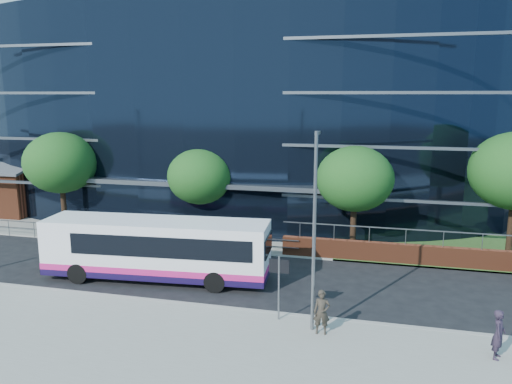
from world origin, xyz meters
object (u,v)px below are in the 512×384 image
(brick_pavilion, at_px, (1,187))
(streetlight_east, at_px, (314,227))
(street_sign, at_px, (279,274))
(pedestrian, at_px, (499,334))
(tree_far_b, at_px, (200,177))
(tree_far_c, at_px, (355,179))
(pedestrian_b, at_px, (322,312))
(tree_far_a, at_px, (61,163))
(city_bus, at_px, (158,249))

(brick_pavilion, bearing_deg, streetlight_east, -29.24)
(street_sign, distance_m, pedestrian, 8.42)
(brick_pavilion, xyz_separation_m, tree_far_b, (19.00, -4.00, 2.27))
(street_sign, distance_m, streetlight_east, 2.80)
(tree_far_c, distance_m, streetlight_east, 11.22)
(tree_far_c, distance_m, pedestrian_b, 11.99)
(tree_far_a, relative_size, streetlight_east, 0.87)
(street_sign, bearing_deg, pedestrian_b, -24.44)
(tree_far_c, bearing_deg, city_bus, -143.05)
(city_bus, height_order, pedestrian, city_bus)
(brick_pavilion, height_order, pedestrian_b, brick_pavilion)
(tree_far_b, relative_size, tree_far_c, 0.93)
(tree_far_a, bearing_deg, street_sign, -31.17)
(tree_far_a, distance_m, tree_far_b, 10.03)
(tree_far_a, xyz_separation_m, tree_far_c, (20.00, 0.00, -0.33))
(tree_far_b, xyz_separation_m, tree_far_c, (10.00, -0.50, 0.33))
(brick_pavilion, distance_m, pedestrian_b, 32.59)
(streetlight_east, xyz_separation_m, pedestrian, (6.76, -0.65, -3.37))
(tree_far_a, height_order, pedestrian_b, tree_far_a)
(brick_pavilion, xyz_separation_m, tree_far_a, (9.00, -4.50, 2.92))
(street_sign, bearing_deg, tree_far_a, 148.83)
(street_sign, relative_size, pedestrian, 1.53)
(street_sign, relative_size, tree_far_c, 0.43)
(tree_far_b, bearing_deg, pedestrian_b, -51.81)
(city_bus, xyz_separation_m, pedestrian_b, (8.93, -4.29, -0.63))
(pedestrian, bearing_deg, tree_far_a, 82.89)
(tree_far_a, xyz_separation_m, city_bus, (10.48, -7.16, -3.18))
(streetlight_east, bearing_deg, city_bus, 154.80)
(tree_far_b, bearing_deg, tree_far_c, -2.86)
(tree_far_a, bearing_deg, pedestrian_b, -30.55)
(brick_pavilion, height_order, tree_far_c, tree_far_c)
(brick_pavilion, xyz_separation_m, pedestrian_b, (28.41, -15.95, -0.89))
(street_sign, distance_m, pedestrian_b, 2.36)
(tree_far_b, distance_m, pedestrian_b, 15.53)
(city_bus, bearing_deg, pedestrian, -21.42)
(streetlight_east, xyz_separation_m, city_bus, (-8.52, 4.01, -2.76))
(tree_far_c, bearing_deg, brick_pavilion, 171.18)
(streetlight_east, bearing_deg, tree_far_a, 149.54)
(street_sign, relative_size, pedestrian_b, 1.55)
(street_sign, bearing_deg, streetlight_east, -21.36)
(pedestrian, bearing_deg, streetlight_east, 102.03)
(pedestrian, bearing_deg, pedestrian_b, 104.18)
(tree_far_a, relative_size, tree_far_b, 1.15)
(tree_far_c, distance_m, city_bus, 12.25)
(street_sign, relative_size, city_bus, 0.24)
(street_sign, xyz_separation_m, pedestrian, (8.26, -1.24, -1.08))
(tree_far_c, relative_size, pedestrian, 3.56)
(tree_far_b, distance_m, tree_far_c, 10.02)
(brick_pavilion, distance_m, streetlight_east, 32.19)
(street_sign, distance_m, tree_far_a, 20.63)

